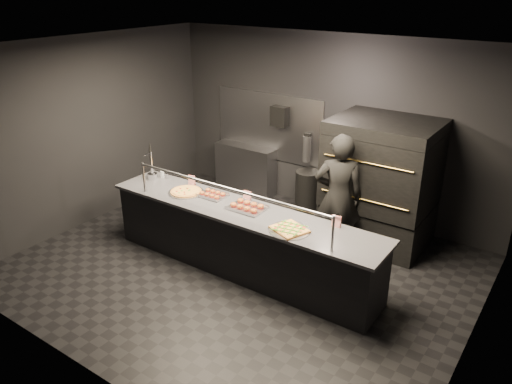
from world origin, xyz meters
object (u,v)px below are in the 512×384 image
slider_tray_a (212,194)px  beer_tap (152,169)px  service_counter (241,240)px  pizza_oven (381,182)px  slider_tray_b (247,207)px  worker (338,197)px  towel_dispenser (280,116)px  trash_bin (308,191)px  fire_extinguisher (307,148)px  round_pizza (186,192)px  square_pizza (289,230)px  prep_shelf (246,168)px

slider_tray_a → beer_tap: bearing=-179.2°
service_counter → slider_tray_a: service_counter is taller
pizza_oven → beer_tap: pizza_oven is taller
slider_tray_b → worker: bearing=50.4°
towel_dispenser → trash_bin: 1.39m
fire_extinguisher → slider_tray_b: 2.36m
round_pizza → square_pizza: bearing=-5.1°
round_pizza → pizza_oven: bearing=40.8°
towel_dispenser → slider_tray_b: size_ratio=0.71×
towel_dispenser → worker: worker is taller
service_counter → round_pizza: size_ratio=7.95×
prep_shelf → towel_dispenser: (0.70, 0.07, 1.10)m
slider_tray_a → worker: 1.77m
service_counter → fire_extinguisher: service_counter is taller
trash_bin → worker: bearing=-45.8°
slider_tray_b → trash_bin: bearing=96.6°
fire_extinguisher → slider_tray_a: (-0.25, -2.26, -0.12)m
fire_extinguisher → square_pizza: fire_extinguisher is taller
slider_tray_a → slider_tray_b: (0.65, -0.06, 0.01)m
service_counter → beer_tap: (-1.77, 0.12, 0.62)m
square_pizza → trash_bin: square_pizza is taller
service_counter → prep_shelf: bearing=124.6°
prep_shelf → square_pizza: (2.45, -2.47, 0.49)m
towel_dispenser → square_pizza: bearing=-55.4°
towel_dispenser → slider_tray_b: 2.57m
service_counter → trash_bin: bearing=95.1°
fire_extinguisher → service_counter: bearing=-81.7°
pizza_oven → fire_extinguisher: 1.63m
pizza_oven → slider_tray_a: pizza_oven is taller
pizza_oven → beer_tap: bearing=-149.1°
trash_bin → service_counter: bearing=-84.9°
service_counter → trash_bin: 2.23m
prep_shelf → round_pizza: bearing=-75.2°
service_counter → towel_dispenser: size_ratio=11.71×
pizza_oven → prep_shelf: 2.88m
fire_extinguisher → round_pizza: size_ratio=0.98×
towel_dispenser → slider_tray_a: towel_dispenser is taller
prep_shelf → round_pizza: size_ratio=2.33×
service_counter → pizza_oven: (1.20, 1.90, 0.50)m
towel_dispenser → slider_tray_a: bearing=-82.4°
prep_shelf → towel_dispenser: 1.31m
towel_dispenser → square_pizza: size_ratio=0.69×
square_pizza → service_counter: bearing=170.0°
beer_tap → worker: (2.67, 0.98, -0.16)m
pizza_oven → worker: pizza_oven is taller
pizza_oven → trash_bin: size_ratio=2.65×
fire_extinguisher → trash_bin: (0.15, -0.18, -0.70)m
square_pizza → prep_shelf: bearing=134.8°
service_counter → prep_shelf: size_ratio=3.42×
towel_dispenser → pizza_oven: bearing=-13.1°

